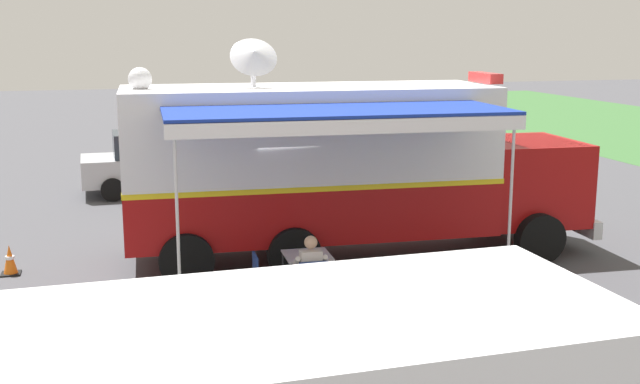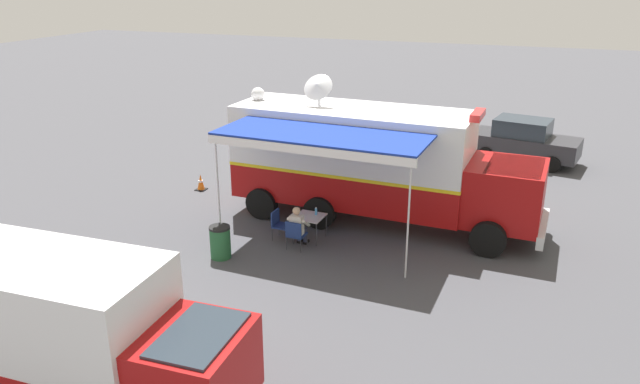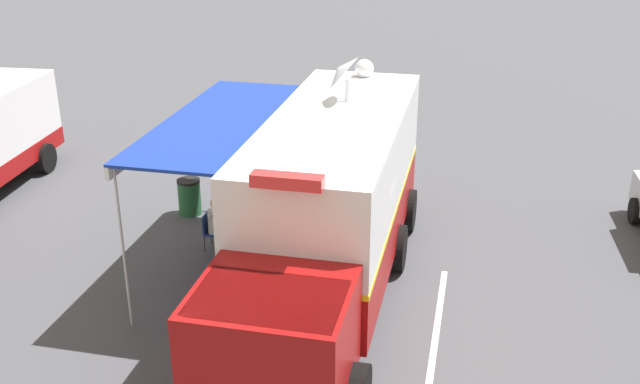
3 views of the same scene
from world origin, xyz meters
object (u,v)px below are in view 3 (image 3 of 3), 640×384
(command_truck, at_px, (327,205))
(seated_responder, at_px, (220,223))
(trash_bin, at_px, (190,197))
(folding_table, at_px, (245,227))
(water_bottle, at_px, (250,223))
(folding_chair_beside_table, at_px, (244,216))
(traffic_cone, at_px, (384,167))
(folding_chair_at_table, at_px, (212,228))

(command_truck, bearing_deg, seated_responder, -28.30)
(seated_responder, xyz_separation_m, trash_bin, (1.33, -1.74, -0.20))
(seated_responder, bearing_deg, folding_table, 169.65)
(folding_table, xyz_separation_m, water_bottle, (-0.16, 0.14, 0.16))
(trash_bin, bearing_deg, folding_chair_beside_table, 149.07)
(folding_table, relative_size, trash_bin, 0.92)
(folding_table, height_order, traffic_cone, folding_table)
(seated_responder, bearing_deg, folding_chair_at_table, -2.65)
(command_truck, xyz_separation_m, folding_chair_beside_table, (2.32, -2.17, -1.43))
(trash_bin, bearing_deg, command_truck, 141.52)
(traffic_cone, bearing_deg, seated_responder, 57.60)
(folding_table, bearing_deg, folding_chair_beside_table, -72.31)
(folding_table, bearing_deg, seated_responder, -10.35)
(folding_chair_beside_table, bearing_deg, traffic_cone, -123.59)
(traffic_cone, bearing_deg, folding_table, 63.30)
(seated_responder, height_order, trash_bin, seated_responder)
(command_truck, xyz_separation_m, folding_chair_at_table, (2.85, -1.44, -1.43))
(trash_bin, bearing_deg, folding_chair_at_table, 123.45)
(water_bottle, height_order, trash_bin, water_bottle)
(command_truck, height_order, trash_bin, command_truck)
(folding_chair_at_table, relative_size, trash_bin, 0.96)
(command_truck, distance_m, folding_chair_at_table, 3.50)
(folding_chair_at_table, bearing_deg, folding_chair_beside_table, -125.93)
(folding_chair_beside_table, xyz_separation_m, seated_responder, (0.34, 0.74, 0.14))
(command_truck, distance_m, trash_bin, 5.31)
(command_truck, relative_size, folding_chair_beside_table, 11.03)
(folding_chair_at_table, bearing_deg, command_truck, 153.17)
(command_truck, xyz_separation_m, water_bottle, (1.89, -1.18, -1.11))
(folding_table, relative_size, traffic_cone, 1.44)
(folding_chair_at_table, height_order, seated_responder, seated_responder)
(folding_chair_at_table, xyz_separation_m, folding_chair_beside_table, (-0.53, -0.73, 0.00))
(trash_bin, height_order, traffic_cone, trash_bin)
(folding_chair_beside_table, xyz_separation_m, traffic_cone, (-2.88, -4.33, -0.23))
(command_truck, bearing_deg, trash_bin, -38.48)
(water_bottle, height_order, folding_chair_at_table, water_bottle)
(trash_bin, relative_size, traffic_cone, 1.57)
(command_truck, bearing_deg, traffic_cone, -94.91)
(folding_table, distance_m, folding_chair_at_table, 0.82)
(folding_chair_beside_table, relative_size, seated_responder, 0.70)
(folding_table, xyz_separation_m, folding_chair_at_table, (0.80, -0.12, -0.16))
(command_truck, height_order, traffic_cone, command_truck)
(folding_chair_at_table, distance_m, trash_bin, 2.08)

